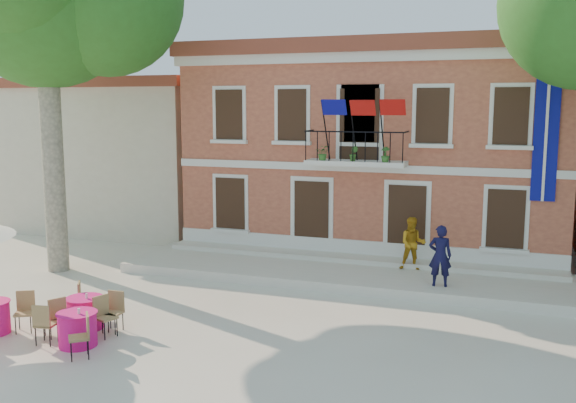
{
  "coord_description": "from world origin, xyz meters",
  "views": [
    {
      "loc": [
        6.81,
        -14.35,
        5.33
      ],
      "look_at": [
        0.44,
        3.5,
        2.47
      ],
      "focal_mm": 40.0,
      "sensor_mm": 36.0,
      "label": 1
    }
  ],
  "objects_px": {
    "pedestrian_navy": "(440,256)",
    "cafe_table_3": "(85,311)",
    "cafe_table_1": "(77,327)",
    "pedestrian_orange": "(413,244)"
  },
  "relations": [
    {
      "from": "pedestrian_navy",
      "to": "cafe_table_3",
      "type": "relative_size",
      "value": 0.93
    },
    {
      "from": "cafe_table_1",
      "to": "cafe_table_3",
      "type": "height_order",
      "value": "same"
    },
    {
      "from": "cafe_table_3",
      "to": "cafe_table_1",
      "type": "bearing_deg",
      "value": -61.17
    },
    {
      "from": "pedestrian_orange",
      "to": "cafe_table_3",
      "type": "bearing_deg",
      "value": -144.39
    },
    {
      "from": "pedestrian_navy",
      "to": "cafe_table_3",
      "type": "distance_m",
      "value": 9.52
    },
    {
      "from": "pedestrian_navy",
      "to": "pedestrian_orange",
      "type": "relative_size",
      "value": 1.06
    },
    {
      "from": "pedestrian_navy",
      "to": "pedestrian_orange",
      "type": "height_order",
      "value": "pedestrian_navy"
    },
    {
      "from": "pedestrian_orange",
      "to": "cafe_table_3",
      "type": "distance_m",
      "value": 9.79
    },
    {
      "from": "pedestrian_navy",
      "to": "cafe_table_1",
      "type": "xyz_separation_m",
      "value": [
        -7.16,
        -6.53,
        -0.74
      ]
    },
    {
      "from": "cafe_table_1",
      "to": "pedestrian_navy",
      "type": "bearing_deg",
      "value": 42.39
    }
  ]
}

